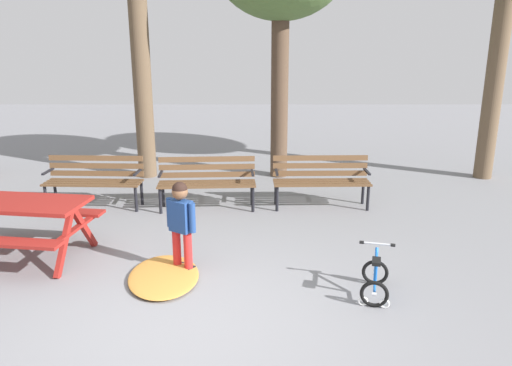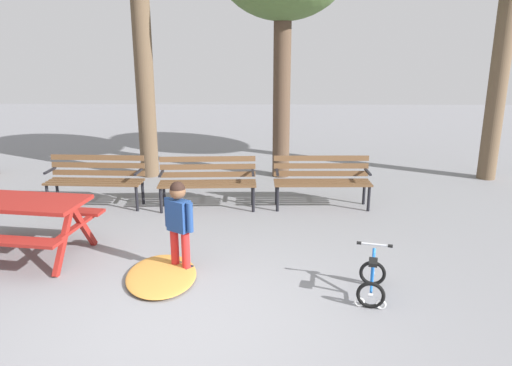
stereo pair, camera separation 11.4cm
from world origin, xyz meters
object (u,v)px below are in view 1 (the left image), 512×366
at_px(park_bench_far_left, 93,177).
at_px(kids_bicycle, 374,279).
at_px(picnic_table, 13,214).
at_px(park_bench_left, 206,178).
at_px(child_standing, 180,219).
at_px(park_bench_right, 320,177).

xyz_separation_m(park_bench_far_left, kids_bicycle, (4.00, -3.08, -0.31)).
xyz_separation_m(picnic_table, park_bench_left, (2.24, 1.99, -0.08)).
relative_size(picnic_table, park_bench_far_left, 1.22).
bearing_deg(child_standing, picnic_table, 169.96).
bearing_deg(child_standing, park_bench_right, 51.25).
distance_m(park_bench_far_left, child_standing, 3.06).
relative_size(park_bench_far_left, child_standing, 1.44).
bearing_deg(park_bench_far_left, child_standing, -53.53).
xyz_separation_m(park_bench_far_left, child_standing, (1.82, -2.46, 0.15)).
bearing_deg(kids_bicycle, park_bench_far_left, 142.46).
height_order(park_bench_far_left, kids_bicycle, park_bench_far_left).
height_order(park_bench_left, kids_bicycle, park_bench_left).
relative_size(park_bench_left, park_bench_right, 1.01).
distance_m(picnic_table, kids_bicycle, 4.48).
relative_size(picnic_table, park_bench_right, 1.22).
bearing_deg(park_bench_left, child_standing, -91.83).
bearing_deg(park_bench_left, park_bench_far_left, 177.54).
bearing_deg(park_bench_right, child_standing, -128.75).
bearing_deg(picnic_table, park_bench_left, 41.65).
height_order(picnic_table, child_standing, child_standing).
distance_m(park_bench_far_left, park_bench_left, 1.89).
bearing_deg(picnic_table, park_bench_far_left, 80.47).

